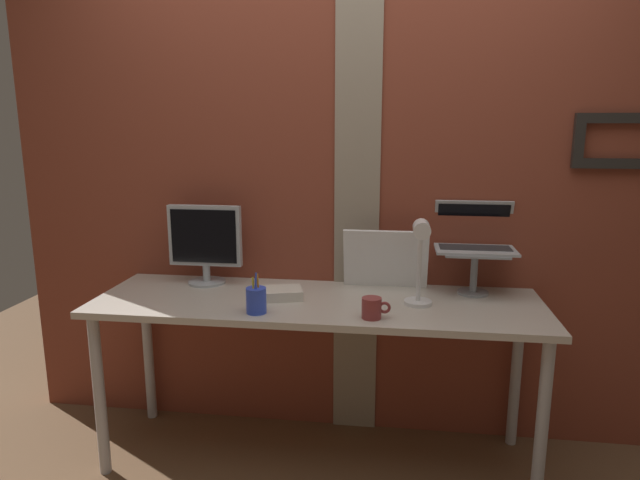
{
  "coord_description": "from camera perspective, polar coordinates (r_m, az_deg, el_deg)",
  "views": [
    {
      "loc": [
        0.23,
        -2.31,
        1.54
      ],
      "look_at": [
        -0.1,
        0.1,
        1.03
      ],
      "focal_mm": 30.99,
      "sensor_mm": 36.0,
      "label": 1
    }
  ],
  "objects": [
    {
      "name": "ground_plane",
      "position": [
        2.79,
        1.79,
        -21.6
      ],
      "size": [
        6.0,
        6.0,
        0.0
      ],
      "primitive_type": "plane",
      "color": "brown"
    },
    {
      "name": "brick_wall_back",
      "position": [
        2.71,
        2.82,
        5.23
      ],
      "size": [
        3.33,
        0.16,
        2.45
      ],
      "color": "brown",
      "rests_on": "ground_plane"
    },
    {
      "name": "desk",
      "position": [
        2.49,
        -0.32,
        -7.97
      ],
      "size": [
        1.98,
        0.61,
        0.78
      ],
      "color": "beige",
      "rests_on": "ground_plane"
    },
    {
      "name": "monitor",
      "position": [
        2.71,
        -11.79,
        -0.05
      ],
      "size": [
        0.36,
        0.18,
        0.38
      ],
      "color": "#ADB2B7",
      "rests_on": "desk"
    },
    {
      "name": "laptop_stand",
      "position": [
        2.6,
        15.66,
        -2.51
      ],
      "size": [
        0.28,
        0.22,
        0.2
      ],
      "color": "gray",
      "rests_on": "desk"
    },
    {
      "name": "laptop",
      "position": [
        2.64,
        15.61,
        0.47
      ],
      "size": [
        0.36,
        0.27,
        0.22
      ],
      "color": "#ADB2B7",
      "rests_on": "laptop_stand"
    },
    {
      "name": "whiteboard_panel",
      "position": [
        2.61,
        6.78,
        -1.97
      ],
      "size": [
        0.39,
        0.09,
        0.29
      ],
      "primitive_type": "cube",
      "rotation": [
        0.26,
        0.0,
        0.0
      ],
      "color": "white",
      "rests_on": "desk"
    },
    {
      "name": "desk_lamp",
      "position": [
        2.33,
        10.32,
        -1.38
      ],
      "size": [
        0.12,
        0.2,
        0.38
      ],
      "color": "white",
      "rests_on": "desk"
    },
    {
      "name": "pen_cup",
      "position": [
        2.29,
        -6.6,
        -6.18
      ],
      "size": [
        0.08,
        0.08,
        0.18
      ],
      "color": "blue",
      "rests_on": "desk"
    },
    {
      "name": "coffee_mug",
      "position": [
        2.23,
        5.42,
        -7.0
      ],
      "size": [
        0.12,
        0.08,
        0.09
      ],
      "color": "maroon",
      "rests_on": "desk"
    },
    {
      "name": "paper_clutter_stack",
      "position": [
        2.48,
        -4.22,
        -5.52
      ],
      "size": [
        0.23,
        0.19,
        0.04
      ],
      "primitive_type": "cube",
      "rotation": [
        0.0,
        0.0,
        0.28
      ],
      "color": "silver",
      "rests_on": "desk"
    }
  ]
}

